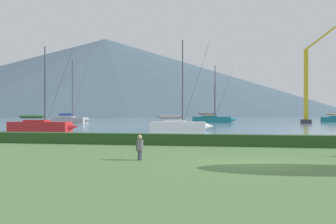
# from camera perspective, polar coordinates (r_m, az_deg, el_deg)

# --- Properties ---
(ground_plane) EXTENTS (1000.00, 1000.00, 0.00)m
(ground_plane) POSITION_cam_1_polar(r_m,az_deg,el_deg) (21.82, 10.14, -6.27)
(ground_plane) COLOR #517A42
(harbor_water) EXTENTS (320.00, 246.00, 0.00)m
(harbor_water) POSITION_cam_1_polar(r_m,az_deg,el_deg) (158.69, 11.88, -0.77)
(harbor_water) COLOR slate
(harbor_water) RESTS_ON ground_plane
(hedge_line) EXTENTS (80.00, 1.20, 0.80)m
(hedge_line) POSITION_cam_1_polar(r_m,az_deg,el_deg) (32.74, 10.82, -3.43)
(hedge_line) COLOR #284C23
(hedge_line) RESTS_ON ground_plane
(sailboat_slip_0) EXTENTS (9.43, 3.46, 11.98)m
(sailboat_slip_0) POSITION_cam_1_polar(r_m,az_deg,el_deg) (99.27, 5.41, -0.84)
(sailboat_slip_0) COLOR #19707A
(sailboat_slip_0) RESTS_ON harbor_water
(sailboat_slip_1) EXTENTS (8.45, 3.02, 12.85)m
(sailboat_slip_1) POSITION_cam_1_polar(r_m,az_deg,el_deg) (97.89, -11.77, -0.89)
(sailboat_slip_1) COLOR #9E9EA3
(sailboat_slip_1) RESTS_ON harbor_water
(sailboat_slip_6) EXTENTS (8.10, 3.24, 11.34)m
(sailboat_slip_6) POSITION_cam_1_polar(r_m,az_deg,el_deg) (58.80, 1.32, -1.60)
(sailboat_slip_6) COLOR white
(sailboat_slip_6) RESTS_ON harbor_water
(sailboat_slip_9) EXTENTS (6.60, 2.28, 9.04)m
(sailboat_slip_9) POSITION_cam_1_polar(r_m,az_deg,el_deg) (111.00, 5.42, -0.86)
(sailboat_slip_9) COLOR #9E9EA3
(sailboat_slip_9) RESTS_ON harbor_water
(sailboat_slip_10) EXTENTS (8.53, 2.91, 10.14)m
(sailboat_slip_10) POSITION_cam_1_polar(r_m,az_deg,el_deg) (58.34, -15.15, -1.59)
(sailboat_slip_10) COLOR red
(sailboat_slip_10) RESTS_ON harbor_water
(person_seated_viewer) EXTENTS (0.36, 0.57, 1.25)m
(person_seated_viewer) POSITION_cam_1_polar(r_m,az_deg,el_deg) (23.26, -3.45, -4.17)
(person_seated_viewer) COLOR #2D3347
(person_seated_viewer) RESTS_ON ground_plane
(dock_crane) EXTENTS (6.61, 2.00, 18.88)m
(dock_crane) POSITION_cam_1_polar(r_m,az_deg,el_deg) (95.94, 16.49, 2.53)
(dock_crane) COLOR #333338
(dock_crane) RESTS_ON ground_plane
(distant_hill_west_ridge) EXTENTS (339.96, 339.96, 54.00)m
(distant_hill_west_ridge) POSITION_cam_1_polar(r_m,az_deg,el_deg) (339.32, -7.58, 4.26)
(distant_hill_west_ridge) COLOR #425666
(distant_hill_west_ridge) RESTS_ON ground_plane
(distant_hill_east_ridge) EXTENTS (266.19, 266.19, 59.77)m
(distant_hill_east_ridge) POSITION_cam_1_polar(r_m,az_deg,el_deg) (441.31, -9.65, 3.67)
(distant_hill_east_ridge) COLOR slate
(distant_hill_east_ridge) RESTS_ON ground_plane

